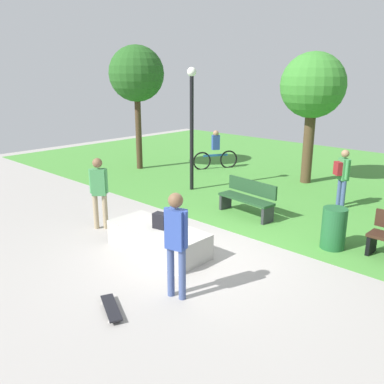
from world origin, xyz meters
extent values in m
plane|color=#9E9993|center=(0.00, 0.00, 0.00)|extent=(28.00, 28.00, 0.00)
cube|color=#478C38|center=(0.00, 7.73, 0.00)|extent=(26.60, 12.54, 0.01)
cube|color=#A8A59E|center=(-0.83, -0.43, 0.26)|extent=(2.21, 0.97, 0.53)
cube|color=black|center=(-0.76, -0.42, 0.69)|extent=(0.32, 0.25, 0.32)
cylinder|color=#3F5184|center=(0.86, -1.42, 0.44)|extent=(0.12, 0.12, 0.88)
cylinder|color=#3F5184|center=(0.65, -1.47, 0.44)|extent=(0.12, 0.12, 0.88)
cube|color=#2D4799|center=(0.75, -1.45, 1.21)|extent=(0.36, 0.27, 0.66)
cylinder|color=#2D4799|center=(0.92, -1.40, 1.23)|extent=(0.09, 0.09, 0.61)
cylinder|color=#2D4799|center=(0.59, -1.49, 1.23)|extent=(0.09, 0.09, 0.61)
sphere|color=brown|center=(0.75, -1.45, 1.69)|extent=(0.24, 0.24, 0.24)
cylinder|color=tan|center=(-2.71, -0.41, 0.42)|extent=(0.12, 0.12, 0.83)
cylinder|color=tan|center=(-2.87, -0.57, 0.42)|extent=(0.12, 0.12, 0.83)
cube|color=#3F8C4C|center=(-2.79, -0.49, 1.15)|extent=(0.37, 0.37, 0.63)
cylinder|color=#3F8C4C|center=(-2.67, -0.37, 1.17)|extent=(0.09, 0.09, 0.58)
cylinder|color=#3F8C4C|center=(-2.91, -0.61, 1.17)|extent=(0.09, 0.09, 0.58)
sphere|color=brown|center=(-2.79, -0.49, 1.60)|extent=(0.23, 0.23, 0.23)
cube|color=black|center=(0.32, -2.45, 0.07)|extent=(0.81, 0.52, 0.02)
cylinder|color=silver|center=(0.03, -2.41, 0.03)|extent=(0.06, 0.05, 0.06)
cylinder|color=silver|center=(0.10, -2.26, 0.03)|extent=(0.06, 0.05, 0.06)
cylinder|color=silver|center=(0.54, -2.64, 0.03)|extent=(0.06, 0.05, 0.06)
cylinder|color=silver|center=(0.61, -2.50, 0.03)|extent=(0.06, 0.05, 0.06)
cube|color=black|center=(2.45, 2.51, 0.23)|extent=(0.09, 0.40, 0.45)
cube|color=#1E4223|center=(-0.82, 2.62, 0.45)|extent=(1.64, 0.61, 0.06)
cube|color=#1E4223|center=(-0.79, 2.84, 0.73)|extent=(1.60, 0.24, 0.36)
cube|color=#2D2D33|center=(-0.09, 2.54, 0.23)|extent=(0.12, 0.40, 0.45)
cube|color=#2D2D33|center=(-1.55, 2.70, 0.23)|extent=(0.12, 0.40, 0.45)
cylinder|color=#4C3823|center=(-1.33, 6.78, 1.29)|extent=(0.35, 0.35, 2.59)
sphere|color=#387F2D|center=(-1.33, 6.78, 3.21)|extent=(2.09, 2.09, 2.09)
cylinder|color=#42301E|center=(-7.09, 4.26, 1.48)|extent=(0.23, 0.23, 2.96)
sphere|color=#23561E|center=(-7.09, 4.26, 3.57)|extent=(2.03, 2.03, 2.03)
cylinder|color=black|center=(-3.55, 3.47, 1.75)|extent=(0.12, 0.12, 3.50)
sphere|color=silver|center=(-3.55, 3.47, 3.62)|extent=(0.28, 0.28, 0.28)
cylinder|color=#1E592D|center=(1.75, 2.22, 0.45)|extent=(0.51, 0.51, 0.89)
cylinder|color=#3F5184|center=(0.59, 5.07, 0.39)|extent=(0.12, 0.12, 0.78)
cylinder|color=#3F5184|center=(0.77, 4.93, 0.39)|extent=(0.12, 0.12, 0.78)
cube|color=#3F8C4C|center=(0.68, 5.00, 1.08)|extent=(0.38, 0.36, 0.59)
cylinder|color=#3F8C4C|center=(0.55, 5.11, 1.10)|extent=(0.09, 0.09, 0.54)
cylinder|color=#3F8C4C|center=(0.81, 4.90, 1.10)|extent=(0.09, 0.09, 0.54)
sphere|color=#9E7556|center=(0.68, 5.00, 1.51)|extent=(0.21, 0.21, 0.21)
cube|color=maroon|center=(0.58, 4.88, 1.11)|extent=(0.30, 0.29, 0.36)
torus|color=black|center=(-4.64, 6.73, 0.33)|extent=(0.41, 0.65, 0.72)
torus|color=black|center=(-5.19, 5.78, 0.33)|extent=(0.41, 0.65, 0.72)
cube|color=#2659A5|center=(-4.91, 6.25, 0.53)|extent=(0.53, 0.88, 0.08)
cube|color=#2D4799|center=(-4.91, 6.25, 1.03)|extent=(0.30, 0.33, 0.56)
sphere|color=#9E7556|center=(-4.91, 6.25, 1.38)|extent=(0.22, 0.22, 0.22)
camera|label=1|loc=(5.07, -5.65, 3.58)|focal=38.07mm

